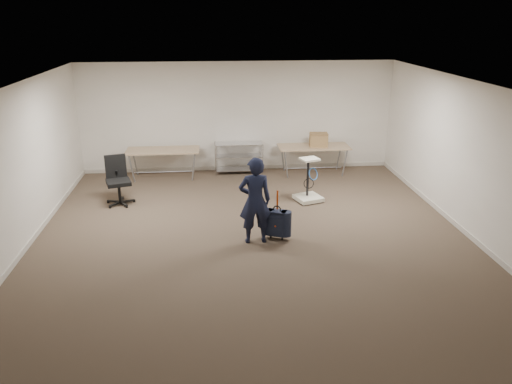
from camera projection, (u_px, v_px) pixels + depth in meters
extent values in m
plane|color=#46352A|center=(253.00, 242.00, 9.06)|extent=(9.00, 9.00, 0.00)
plane|color=silver|center=(238.00, 117.00, 12.80)|extent=(8.00, 0.00, 8.00)
plane|color=silver|center=(298.00, 318.00, 4.37)|extent=(8.00, 0.00, 8.00)
plane|color=silver|center=(12.00, 175.00, 8.24)|extent=(0.00, 9.00, 9.00)
plane|color=silver|center=(475.00, 162.00, 8.94)|extent=(0.00, 9.00, 9.00)
plane|color=white|center=(253.00, 86.00, 8.11)|extent=(8.00, 8.00, 0.00)
cube|color=beige|center=(238.00, 167.00, 13.25)|extent=(8.00, 0.02, 0.10)
cube|color=beige|center=(26.00, 249.00, 8.70)|extent=(0.02, 9.00, 0.10)
cube|color=beige|center=(464.00, 231.00, 9.39)|extent=(0.02, 9.00, 0.10)
cube|color=tan|center=(163.00, 150.00, 12.35)|extent=(1.80, 0.75, 0.03)
cylinder|color=gray|center=(164.00, 172.00, 12.55)|extent=(1.50, 0.02, 0.02)
cylinder|color=gray|center=(132.00, 169.00, 12.13)|extent=(0.13, 0.04, 0.69)
cylinder|color=gray|center=(194.00, 167.00, 12.26)|extent=(0.13, 0.04, 0.69)
cylinder|color=gray|center=(135.00, 162.00, 12.69)|extent=(0.13, 0.04, 0.69)
cylinder|color=gray|center=(194.00, 160.00, 12.83)|extent=(0.13, 0.04, 0.69)
cube|color=tan|center=(314.00, 147.00, 12.69)|extent=(1.80, 0.75, 0.03)
cylinder|color=gray|center=(313.00, 168.00, 12.88)|extent=(1.50, 0.02, 0.02)
cylinder|color=gray|center=(286.00, 165.00, 12.46)|extent=(0.13, 0.04, 0.69)
cylinder|color=gray|center=(345.00, 163.00, 12.60)|extent=(0.13, 0.04, 0.69)
cylinder|color=gray|center=(283.00, 158.00, 13.03)|extent=(0.13, 0.04, 0.69)
cylinder|color=gray|center=(339.00, 157.00, 13.16)|extent=(0.13, 0.04, 0.69)
cylinder|color=silver|center=(216.00, 161.00, 12.60)|extent=(0.02, 0.02, 0.80)
cylinder|color=silver|center=(263.00, 160.00, 12.70)|extent=(0.02, 0.02, 0.80)
cylinder|color=silver|center=(215.00, 156.00, 13.02)|extent=(0.02, 0.02, 0.80)
cylinder|color=silver|center=(261.00, 155.00, 13.12)|extent=(0.02, 0.02, 0.80)
cube|color=silver|center=(239.00, 169.00, 12.96)|extent=(1.20, 0.45, 0.02)
cube|color=silver|center=(239.00, 156.00, 12.84)|extent=(1.20, 0.45, 0.02)
cube|color=silver|center=(239.00, 143.00, 12.73)|extent=(1.20, 0.45, 0.01)
imported|color=black|center=(255.00, 201.00, 8.81)|extent=(0.60, 0.41, 1.59)
cube|color=black|center=(277.00, 223.00, 9.07)|extent=(0.39, 0.31, 0.47)
cube|color=black|center=(277.00, 235.00, 9.17)|extent=(0.34, 0.24, 0.03)
cylinder|color=black|center=(271.00, 237.00, 9.20)|extent=(0.04, 0.07, 0.06)
cylinder|color=black|center=(282.00, 238.00, 9.14)|extent=(0.04, 0.07, 0.06)
torus|color=black|center=(277.00, 209.00, 8.98)|extent=(0.15, 0.08, 0.15)
cube|color=#E3450B|center=(277.00, 200.00, 8.94)|extent=(0.03, 0.02, 0.36)
cylinder|color=black|center=(120.00, 202.00, 10.85)|extent=(0.64, 0.64, 0.10)
cylinder|color=black|center=(119.00, 192.00, 10.77)|extent=(0.06, 0.06, 0.43)
cube|color=black|center=(118.00, 182.00, 10.69)|extent=(0.61, 0.61, 0.09)
cube|color=black|center=(116.00, 166.00, 10.80)|extent=(0.45, 0.19, 0.51)
cube|color=beige|center=(308.00, 198.00, 11.03)|extent=(0.67, 0.67, 0.09)
cylinder|color=black|center=(300.00, 204.00, 10.83)|extent=(0.06, 0.06, 0.04)
cylinder|color=black|center=(309.00, 177.00, 10.92)|extent=(0.05, 0.05, 0.85)
cube|color=beige|center=(310.00, 159.00, 10.73)|extent=(0.45, 0.42, 0.04)
torus|color=blue|center=(312.00, 174.00, 10.76)|extent=(0.29, 0.19, 0.26)
cube|color=olive|center=(319.00, 140.00, 12.62)|extent=(0.48, 0.38, 0.33)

